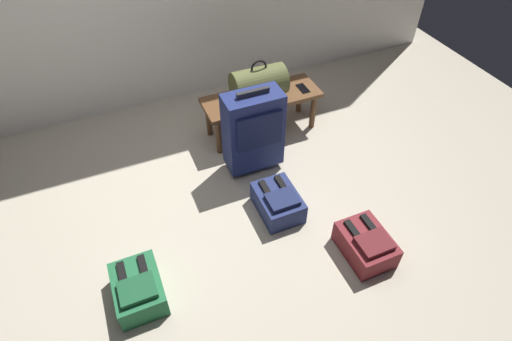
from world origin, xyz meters
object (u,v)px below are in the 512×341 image
object	(u,v)px
duffel_bag_olive	(259,83)
backpack_maroon	(366,244)
cell_phone	(303,88)
backpack_green	(138,289)
bench	(262,101)
backpack_navy	(278,202)
suitcase_upright_navy	(253,130)

from	to	relation	value
duffel_bag_olive	backpack_maroon	distance (m)	1.53
cell_phone	backpack_green	world-z (taller)	cell_phone
bench	backpack_navy	bearing A→B (deg)	-106.27
bench	duffel_bag_olive	distance (m)	0.19
cell_phone	backpack_navy	xyz separation A→B (m)	(-0.63, -0.87, -0.28)
backpack_maroon	backpack_navy	world-z (taller)	same
bench	backpack_green	distance (m)	1.81
bench	duffel_bag_olive	bearing A→B (deg)	180.00
cell_phone	duffel_bag_olive	bearing A→B (deg)	173.97
duffel_bag_olive	backpack_green	distance (m)	1.82
cell_phone	suitcase_upright_navy	world-z (taller)	suitcase_upright_navy
bench	suitcase_upright_navy	distance (m)	0.47
bench	duffel_bag_olive	size ratio (longest dim) A/B	2.27
bench	backpack_green	xyz separation A→B (m)	(-1.33, -1.20, -0.22)
backpack_green	backpack_navy	size ratio (longest dim) A/B	1.00
cell_phone	backpack_navy	world-z (taller)	cell_phone
duffel_bag_olive	bench	bearing A→B (deg)	0.00
duffel_bag_olive	backpack_maroon	world-z (taller)	duffel_bag_olive
cell_phone	suitcase_upright_navy	bearing A→B (deg)	-149.53
suitcase_upright_navy	backpack_green	world-z (taller)	suitcase_upright_navy
backpack_maroon	cell_phone	bearing A→B (deg)	79.82
suitcase_upright_navy	backpack_navy	bearing A→B (deg)	-92.42
duffel_bag_olive	suitcase_upright_navy	bearing A→B (deg)	-118.40
backpack_green	backpack_maroon	xyz separation A→B (m)	(1.45, -0.26, 0.00)
backpack_maroon	backpack_navy	size ratio (longest dim) A/B	1.00
backpack_green	cell_phone	bearing A→B (deg)	34.30
backpack_maroon	suitcase_upright_navy	bearing A→B (deg)	108.45
backpack_maroon	backpack_green	bearing A→B (deg)	169.64
duffel_bag_olive	cell_phone	bearing A→B (deg)	-6.03
suitcase_upright_navy	backpack_maroon	distance (m)	1.16
duffel_bag_olive	backpack_green	size ratio (longest dim) A/B	1.16
backpack_green	bench	bearing A→B (deg)	42.03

